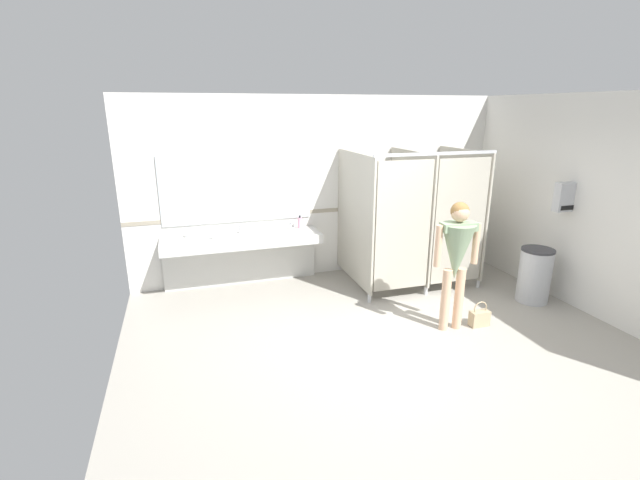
{
  "coord_description": "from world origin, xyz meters",
  "views": [
    {
      "loc": [
        -2.21,
        -4.13,
        2.63
      ],
      "look_at": [
        -0.7,
        0.71,
        1.11
      ],
      "focal_mm": 24.79,
      "sensor_mm": 36.0,
      "label": 1
    }
  ],
  "objects_px": {
    "person_standing": "(457,252)",
    "paper_cup": "(214,236)",
    "paper_towel_dispenser_upper": "(567,197)",
    "trash_bin": "(535,275)",
    "soap_dispenser": "(300,223)",
    "handbag": "(479,318)"
  },
  "relations": [
    {
      "from": "trash_bin",
      "to": "paper_cup",
      "type": "height_order",
      "value": "paper_cup"
    },
    {
      "from": "paper_towel_dispenser_upper",
      "to": "person_standing",
      "type": "distance_m",
      "value": 2.01
    },
    {
      "from": "paper_cup",
      "to": "handbag",
      "type": "bearing_deg",
      "value": -33.81
    },
    {
      "from": "paper_towel_dispenser_upper",
      "to": "handbag",
      "type": "xyz_separation_m",
      "value": [
        -1.53,
        -0.41,
        -1.37
      ]
    },
    {
      "from": "paper_towel_dispenser_upper",
      "to": "trash_bin",
      "type": "height_order",
      "value": "paper_towel_dispenser_upper"
    },
    {
      "from": "person_standing",
      "to": "paper_cup",
      "type": "xyz_separation_m",
      "value": [
        -2.65,
        1.99,
        -0.13
      ]
    },
    {
      "from": "paper_towel_dispenser_upper",
      "to": "paper_cup",
      "type": "height_order",
      "value": "paper_towel_dispenser_upper"
    },
    {
      "from": "person_standing",
      "to": "handbag",
      "type": "bearing_deg",
      "value": -7.16
    },
    {
      "from": "handbag",
      "to": "paper_cup",
      "type": "relative_size",
      "value": 3.78
    },
    {
      "from": "trash_bin",
      "to": "paper_cup",
      "type": "xyz_separation_m",
      "value": [
        -4.22,
        1.62,
        0.48
      ]
    },
    {
      "from": "person_standing",
      "to": "soap_dispenser",
      "type": "relative_size",
      "value": 7.83
    },
    {
      "from": "paper_towel_dispenser_upper",
      "to": "handbag",
      "type": "relative_size",
      "value": 1.2
    },
    {
      "from": "handbag",
      "to": "person_standing",
      "type": "bearing_deg",
      "value": 172.84
    },
    {
      "from": "handbag",
      "to": "paper_towel_dispenser_upper",
      "type": "bearing_deg",
      "value": 15.17
    },
    {
      "from": "person_standing",
      "to": "soap_dispenser",
      "type": "distance_m",
      "value": 2.57
    },
    {
      "from": "trash_bin",
      "to": "person_standing",
      "type": "bearing_deg",
      "value": -166.87
    },
    {
      "from": "soap_dispenser",
      "to": "paper_cup",
      "type": "bearing_deg",
      "value": -170.82
    },
    {
      "from": "soap_dispenser",
      "to": "paper_cup",
      "type": "relative_size",
      "value": 2.34
    },
    {
      "from": "trash_bin",
      "to": "soap_dispenser",
      "type": "xyz_separation_m",
      "value": [
        -2.9,
        1.84,
        0.53
      ]
    },
    {
      "from": "person_standing",
      "to": "soap_dispenser",
      "type": "height_order",
      "value": "person_standing"
    },
    {
      "from": "paper_towel_dispenser_upper",
      "to": "trash_bin",
      "type": "relative_size",
      "value": 0.51
    },
    {
      "from": "person_standing",
      "to": "paper_cup",
      "type": "height_order",
      "value": "person_standing"
    }
  ]
}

